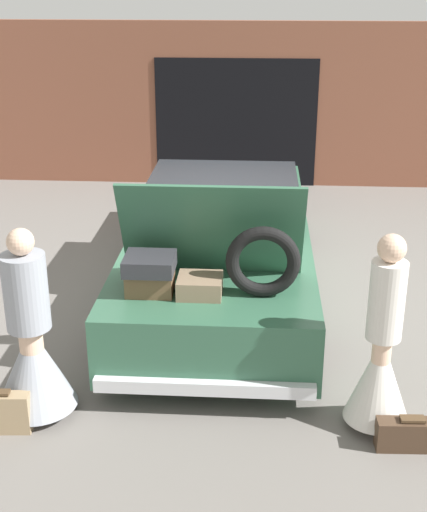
{
  "coord_description": "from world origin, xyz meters",
  "views": [
    {
      "loc": [
        0.42,
        -7.85,
        3.59
      ],
      "look_at": [
        0.0,
        -1.44,
        1.0
      ],
      "focal_mm": 50.0,
      "sensor_mm": 36.0,
      "label": 1
    }
  ],
  "objects": [
    {
      "name": "garage_wall_back",
      "position": [
        0.0,
        4.58,
        1.39
      ],
      "size": [
        12.0,
        0.14,
        2.8
      ],
      "color": "brown",
      "rests_on": "ground_plane"
    },
    {
      "name": "ground_plane",
      "position": [
        0.0,
        0.0,
        0.0
      ],
      "size": [
        40.0,
        40.0,
        0.0
      ],
      "primitive_type": "plane",
      "color": "slate"
    },
    {
      "name": "person_left",
      "position": [
        -1.45,
        -2.7,
        0.6
      ],
      "size": [
        0.7,
        0.7,
        1.7
      ],
      "rotation": [
        0.0,
        0.0,
        -1.78
      ],
      "color": "beige",
      "rests_on": "ground_plane"
    },
    {
      "name": "suitcase_beside_right_person",
      "position": [
        1.68,
        -3.01,
        0.13
      ],
      "size": [
        0.56,
        0.17,
        0.29
      ],
      "color": "#473323",
      "rests_on": "ground_plane"
    },
    {
      "name": "suitcase_beside_left_person",
      "position": [
        -1.66,
        -2.99,
        0.18
      ],
      "size": [
        0.48,
        0.17,
        0.38
      ],
      "color": "#9E8460",
      "rests_on": "ground_plane"
    },
    {
      "name": "car",
      "position": [
        -0.0,
        -0.0,
        0.6
      ],
      "size": [
        2.04,
        5.34,
        1.85
      ],
      "color": "#336047",
      "rests_on": "ground_plane"
    },
    {
      "name": "person_right",
      "position": [
        1.45,
        -2.71,
        0.62
      ],
      "size": [
        0.54,
        0.54,
        1.72
      ],
      "rotation": [
        0.0,
        0.0,
        1.65
      ],
      "color": "beige",
      "rests_on": "ground_plane"
    }
  ]
}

